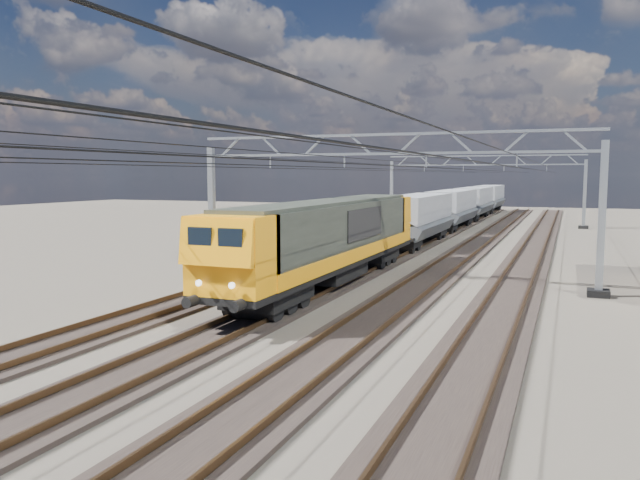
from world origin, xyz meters
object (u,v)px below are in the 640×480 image
at_px(hopper_wagon_fourth, 489,196).
at_px(locomotive, 331,236).
at_px(hopper_wagon_lead, 418,215).
at_px(catenary_gantry_mid, 384,201).
at_px(hopper_wagon_mid, 452,206).
at_px(hopper_wagon_third, 474,200).
at_px(catenary_gantry_far, 483,187).

bearing_deg(hopper_wagon_fourth, locomotive, -90.00).
bearing_deg(locomotive, hopper_wagon_lead, 90.00).
bearing_deg(catenary_gantry_mid, locomotive, -137.72).
height_order(hopper_wagon_mid, hopper_wagon_fourth, same).
bearing_deg(hopper_wagon_mid, hopper_wagon_third, 90.00).
height_order(hopper_wagon_third, hopper_wagon_fourth, same).
distance_m(locomotive, hopper_wagon_fourth, 60.30).
height_order(hopper_wagon_lead, hopper_wagon_mid, same).
bearing_deg(hopper_wagon_mid, hopper_wagon_lead, -90.00).
bearing_deg(hopper_wagon_mid, hopper_wagon_fourth, 90.00).
height_order(locomotive, hopper_wagon_mid, locomotive).
bearing_deg(locomotive, hopper_wagon_third, 90.00).
height_order(locomotive, hopper_wagon_lead, locomotive).
bearing_deg(hopper_wagon_third, catenary_gantry_mid, -87.41).
distance_m(locomotive, hopper_wagon_third, 46.10).
height_order(hopper_wagon_mid, hopper_wagon_third, same).
relative_size(locomotive, hopper_wagon_third, 1.62).
xyz_separation_m(catenary_gantry_far, hopper_wagon_fourth, (-2.00, 22.48, -1.67)).
xyz_separation_m(hopper_wagon_lead, hopper_wagon_third, (0.00, 28.40, 0.00)).
relative_size(catenary_gantry_far, hopper_wagon_lead, 1.53).
xyz_separation_m(hopper_wagon_mid, hopper_wagon_fourth, (0.00, 28.40, 0.00)).
bearing_deg(locomotive, catenary_gantry_far, 86.97).
bearing_deg(hopper_wagon_mid, locomotive, -90.00).
distance_m(catenary_gantry_far, hopper_wagon_third, 8.68).
bearing_deg(hopper_wagon_third, hopper_wagon_fourth, 90.00).
bearing_deg(catenary_gantry_far, locomotive, -93.03).
bearing_deg(hopper_wagon_third, hopper_wagon_lead, -90.00).
height_order(locomotive, hopper_wagon_third, locomotive).
distance_m(hopper_wagon_mid, hopper_wagon_fourth, 28.40).
distance_m(catenary_gantry_mid, hopper_wagon_fourth, 58.53).
relative_size(catenary_gantry_mid, hopper_wagon_mid, 1.53).
height_order(catenary_gantry_far, hopper_wagon_mid, catenary_gantry_far).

